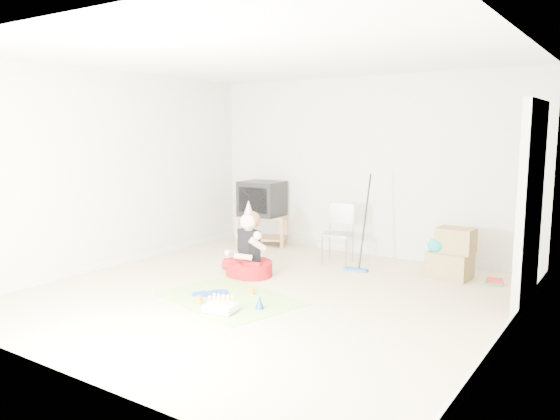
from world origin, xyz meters
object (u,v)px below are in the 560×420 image
Objects in this scene: tv_stand at (262,228)px; crt_tv at (262,199)px; cardboard_boxes at (451,254)px; birthday_cake at (221,308)px; folding_chair at (338,234)px; seated_woman at (249,259)px.

crt_tv reaches higher than tv_stand.
crt_tv is at bearing 180.00° from tv_stand.
birthday_cake is (-1.54, -2.59, -0.26)m from cardboard_boxes.
seated_woman reaches higher than folding_chair.
seated_woman is (-0.63, -1.19, -0.20)m from folding_chair.
crt_tv is at bearing 120.56° from seated_woman.
cardboard_boxes is 1.86× the size of birthday_cake.
cardboard_boxes is at bearing 30.52° from seated_woman.
crt_tv is 1.87× the size of birthday_cake.
tv_stand is at bearing 165.70° from folding_chair.
folding_chair is 1.33× the size of cardboard_boxes.
crt_tv is 3.16m from cardboard_boxes.
crt_tv is at bearing 165.70° from folding_chair.
tv_stand is 0.47m from crt_tv.
birthday_cake is at bearing -61.53° from tv_stand.
cardboard_boxes is 3.02m from birthday_cake.
folding_chair is 1.54m from cardboard_boxes.
folding_chair is 1.36m from seated_woman.
folding_chair is 0.88× the size of seated_woman.
tv_stand is at bearing 120.56° from seated_woman.
birthday_cake is (1.57, -2.90, -0.71)m from crt_tv.
seated_woman is (0.94, -1.59, -0.54)m from crt_tv.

